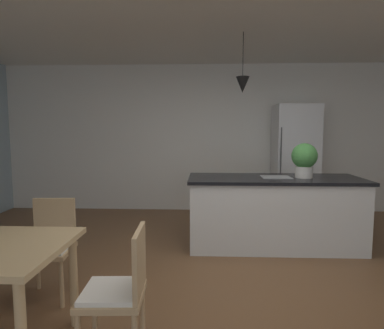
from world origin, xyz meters
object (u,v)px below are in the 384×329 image
object	(u,v)px
chair_kitchen_end	(120,289)
potted_plant_on_island	(304,159)
chair_far_right	(50,244)
refrigerator	(295,161)
kitchen_island	(274,211)

from	to	relation	value
chair_kitchen_end	potted_plant_on_island	size ratio (longest dim) A/B	1.99
chair_far_right	chair_kitchen_end	bearing A→B (deg)	-43.56
refrigerator	potted_plant_on_island	xyz separation A→B (m)	(-0.31, -1.58, 0.17)
chair_far_right	potted_plant_on_island	xyz separation A→B (m)	(2.64, 1.38, 0.67)
chair_kitchen_end	potted_plant_on_island	bearing A→B (deg)	50.47
potted_plant_on_island	refrigerator	bearing A→B (deg)	78.99
refrigerator	potted_plant_on_island	world-z (taller)	refrigerator
chair_far_right	refrigerator	size ratio (longest dim) A/B	0.45
chair_kitchen_end	kitchen_island	xyz separation A→B (m)	(1.43, 2.18, -0.01)
chair_kitchen_end	potted_plant_on_island	xyz separation A→B (m)	(1.80, 2.18, 0.67)
kitchen_island	chair_far_right	bearing A→B (deg)	-148.88
potted_plant_on_island	kitchen_island	bearing A→B (deg)	180.00
chair_kitchen_end	kitchen_island	world-z (taller)	kitchen_island
chair_far_right	kitchen_island	xyz separation A→B (m)	(2.28, 1.38, -0.01)
chair_kitchen_end	chair_far_right	world-z (taller)	same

